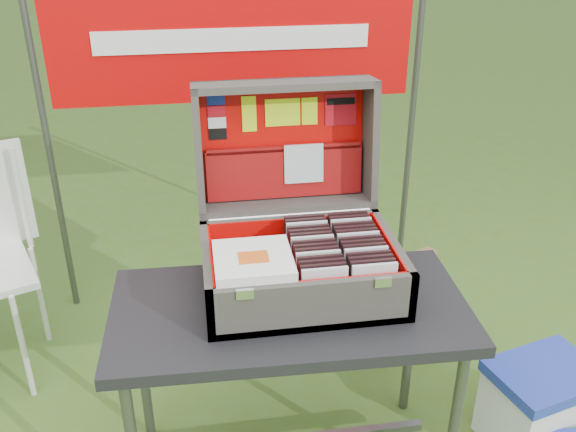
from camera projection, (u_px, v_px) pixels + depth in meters
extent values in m
cube|color=black|center=(290.00, 310.00, 2.04)|extent=(1.15, 0.60, 0.04)
cylinder|color=#59595B|center=(454.00, 426.00, 2.07)|extent=(0.04, 0.04, 0.67)
cylinder|color=#59595B|center=(143.00, 368.00, 2.32)|extent=(0.04, 0.04, 0.67)
cylinder|color=#59595B|center=(410.00, 341.00, 2.46)|extent=(0.04, 0.04, 0.67)
cube|color=#44423C|center=(301.00, 288.00, 2.09)|extent=(0.63, 0.45, 0.02)
cube|color=#44423C|center=(314.00, 307.00, 1.88)|extent=(0.63, 0.02, 0.17)
cube|color=#44423C|center=(291.00, 238.00, 2.25)|extent=(0.63, 0.02, 0.17)
cube|color=#44423C|center=(207.00, 277.00, 2.02)|extent=(0.02, 0.45, 0.17)
cube|color=#44423C|center=(391.00, 262.00, 2.10)|extent=(0.02, 0.45, 0.17)
cube|color=#EA0001|center=(301.00, 284.00, 2.09)|extent=(0.58, 0.40, 0.01)
cube|color=silver|center=(245.00, 294.00, 1.80)|extent=(0.05, 0.01, 0.03)
cube|color=silver|center=(383.00, 282.00, 1.86)|extent=(0.05, 0.01, 0.03)
cylinder|color=silver|center=(290.00, 215.00, 2.22)|extent=(0.56, 0.02, 0.02)
cube|color=#44423C|center=(282.00, 142.00, 2.29)|extent=(0.63, 0.08, 0.45)
cube|color=#44423C|center=(284.00, 85.00, 2.15)|extent=(0.63, 0.17, 0.04)
cube|color=#44423C|center=(287.00, 204.00, 2.29)|extent=(0.63, 0.17, 0.04)
cube|color=#44423C|center=(198.00, 151.00, 2.18)|extent=(0.02, 0.22, 0.46)
cube|color=#44423C|center=(370.00, 142.00, 2.26)|extent=(0.02, 0.22, 0.46)
cube|color=#EA0001|center=(283.00, 143.00, 2.27)|extent=(0.57, 0.05, 0.39)
cube|color=#EA0001|center=(313.00, 300.00, 1.88)|extent=(0.58, 0.01, 0.14)
cube|color=#EA0001|center=(292.00, 237.00, 2.23)|extent=(0.58, 0.01, 0.14)
cube|color=#EA0001|center=(212.00, 273.00, 2.02)|extent=(0.01, 0.40, 0.14)
cube|color=#EA0001|center=(387.00, 259.00, 2.10)|extent=(0.01, 0.40, 0.14)
cube|color=maroon|center=(285.00, 172.00, 2.29)|extent=(0.56, 0.05, 0.18)
cube|color=maroon|center=(284.00, 148.00, 2.26)|extent=(0.55, 0.02, 0.02)
cube|color=silver|center=(304.00, 164.00, 2.27)|extent=(0.14, 0.03, 0.14)
cube|color=#1933B2|center=(216.00, 100.00, 2.18)|extent=(0.06, 0.01, 0.04)
cube|color=#B50D19|center=(216.00, 111.00, 2.19)|extent=(0.06, 0.01, 0.04)
cube|color=white|center=(217.00, 123.00, 2.21)|extent=(0.06, 0.01, 0.04)
cube|color=black|center=(218.00, 134.00, 2.22)|extent=(0.06, 0.01, 0.04)
cube|color=#C4ED14|center=(249.00, 114.00, 2.21)|extent=(0.05, 0.02, 0.12)
cube|color=#C4ED14|center=(283.00, 112.00, 2.23)|extent=(0.12, 0.01, 0.09)
cube|color=#C4ED14|center=(310.00, 111.00, 2.24)|extent=(0.06, 0.01, 0.09)
cube|color=#B50D19|center=(341.00, 110.00, 2.26)|extent=(0.11, 0.02, 0.11)
cube|color=black|center=(341.00, 101.00, 2.25)|extent=(0.10, 0.01, 0.02)
cube|color=silver|center=(324.00, 291.00, 1.90)|extent=(0.14, 0.01, 0.16)
cube|color=black|center=(323.00, 287.00, 1.92)|extent=(0.14, 0.01, 0.16)
cube|color=black|center=(321.00, 282.00, 1.95)|extent=(0.14, 0.01, 0.16)
cube|color=black|center=(319.00, 278.00, 1.97)|extent=(0.14, 0.01, 0.16)
cube|color=silver|center=(318.00, 274.00, 1.99)|extent=(0.14, 0.01, 0.16)
cube|color=black|center=(316.00, 270.00, 2.01)|extent=(0.14, 0.01, 0.16)
cube|color=black|center=(315.00, 266.00, 2.03)|extent=(0.14, 0.01, 0.16)
cube|color=black|center=(313.00, 262.00, 2.05)|extent=(0.14, 0.01, 0.16)
cube|color=silver|center=(312.00, 258.00, 2.08)|extent=(0.14, 0.01, 0.16)
cube|color=black|center=(311.00, 254.00, 2.10)|extent=(0.14, 0.01, 0.16)
cube|color=black|center=(309.00, 250.00, 2.12)|extent=(0.14, 0.01, 0.16)
cube|color=black|center=(308.00, 247.00, 2.14)|extent=(0.14, 0.01, 0.16)
cube|color=silver|center=(307.00, 243.00, 2.16)|extent=(0.14, 0.01, 0.16)
cube|color=black|center=(305.00, 239.00, 2.18)|extent=(0.14, 0.01, 0.16)
cube|color=black|center=(304.00, 236.00, 2.21)|extent=(0.14, 0.01, 0.16)
cube|color=silver|center=(374.00, 287.00, 1.92)|extent=(0.14, 0.01, 0.16)
cube|color=black|center=(371.00, 282.00, 1.94)|extent=(0.14, 0.01, 0.16)
cube|color=black|center=(369.00, 278.00, 1.97)|extent=(0.14, 0.01, 0.16)
cube|color=black|center=(367.00, 274.00, 1.99)|extent=(0.14, 0.01, 0.16)
cube|color=silver|center=(365.00, 270.00, 2.01)|extent=(0.14, 0.01, 0.16)
cube|color=black|center=(363.00, 266.00, 2.03)|extent=(0.14, 0.01, 0.16)
cube|color=black|center=(361.00, 262.00, 2.05)|extent=(0.14, 0.01, 0.16)
cube|color=black|center=(359.00, 258.00, 2.07)|extent=(0.14, 0.01, 0.16)
cube|color=silver|center=(357.00, 254.00, 2.10)|extent=(0.14, 0.01, 0.16)
cube|color=black|center=(355.00, 250.00, 2.12)|extent=(0.14, 0.01, 0.16)
cube|color=black|center=(354.00, 247.00, 2.14)|extent=(0.14, 0.01, 0.16)
cube|color=black|center=(352.00, 243.00, 2.16)|extent=(0.14, 0.01, 0.16)
cube|color=silver|center=(350.00, 240.00, 2.18)|extent=(0.14, 0.01, 0.16)
cube|color=black|center=(348.00, 236.00, 2.20)|extent=(0.14, 0.01, 0.16)
cube|color=black|center=(347.00, 233.00, 2.23)|extent=(0.14, 0.01, 0.16)
cube|color=white|center=(253.00, 264.00, 1.93)|extent=(0.23, 0.23, 0.00)
cube|color=white|center=(253.00, 262.00, 1.92)|extent=(0.23, 0.23, 0.00)
cube|color=white|center=(253.00, 261.00, 1.92)|extent=(0.23, 0.23, 0.00)
cube|color=white|center=(253.00, 259.00, 1.92)|extent=(0.23, 0.23, 0.00)
cube|color=white|center=(253.00, 258.00, 1.92)|extent=(0.23, 0.23, 0.00)
cube|color=white|center=(253.00, 257.00, 1.92)|extent=(0.23, 0.23, 0.00)
cube|color=#D85919|center=(253.00, 257.00, 1.91)|extent=(0.09, 0.07, 0.00)
cube|color=white|center=(538.00, 410.00, 2.40)|extent=(0.42, 0.35, 0.29)
cube|color=#2338A8|center=(547.00, 375.00, 2.32)|extent=(0.44, 0.38, 0.05)
cylinder|color=silver|center=(23.00, 347.00, 2.57)|extent=(0.02, 0.02, 0.49)
cylinder|color=silver|center=(40.00, 296.00, 2.89)|extent=(0.02, 0.02, 0.49)
cylinder|color=silver|center=(21.00, 199.00, 2.70)|extent=(0.02, 0.02, 0.46)
cube|color=#A57347|center=(398.00, 305.00, 2.88)|extent=(0.43, 0.28, 0.44)
cylinder|color=#59595B|center=(48.00, 146.00, 2.89)|extent=(0.03, 0.03, 1.70)
cylinder|color=#59595B|center=(411.00, 127.00, 3.12)|extent=(0.03, 0.03, 1.70)
cube|color=#B70406|center=(233.00, 39.00, 2.79)|extent=(1.60, 0.02, 0.55)
cube|color=white|center=(233.00, 40.00, 2.78)|extent=(1.20, 0.00, 0.10)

